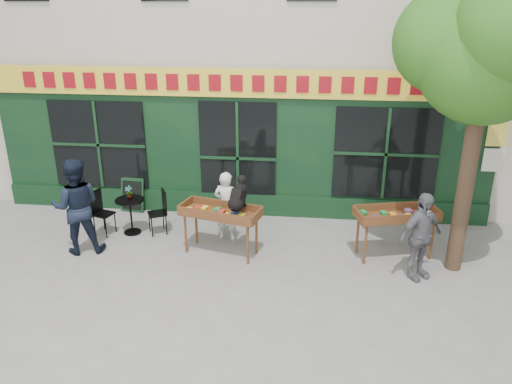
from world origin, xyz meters
TOP-DOWN VIEW (x-y plane):
  - ground at (0.00, 0.00)m, footprint 80.00×80.00m
  - street_tree at (4.34, 0.36)m, footprint 3.05×2.90m
  - book_cart_center at (-0.05, 0.37)m, footprint 1.61×0.98m
  - dog at (0.30, 0.32)m, footprint 0.48×0.67m
  - woman at (-0.05, 1.02)m, footprint 0.60×0.47m
  - book_cart_right at (3.26, 0.63)m, footprint 1.61×0.98m
  - man_right at (3.56, -0.12)m, footprint 0.99×0.85m
  - bistro_table at (-2.09, 1.04)m, footprint 0.60×0.60m
  - bistro_chair_left at (-2.72, 0.97)m, footprint 0.45×0.45m
  - bistro_chair_right at (-1.46, 1.13)m, footprint 0.49×0.49m
  - potted_plant at (-2.09, 1.04)m, footprint 0.16×0.11m
  - man_left at (-2.79, 0.14)m, footprint 1.10×0.97m
  - chalkboard at (-2.48, 2.19)m, footprint 0.58×0.25m

SIDE VIEW (x-z plane):
  - ground at x=0.00m, z-range 0.00..0.00m
  - chalkboard at x=-2.48m, z-range 0.01..0.79m
  - bistro_table at x=-2.09m, z-range 0.16..0.92m
  - bistro_chair_left at x=-2.72m, z-range 0.08..1.03m
  - bistro_chair_right at x=-1.46m, z-range 0.08..1.03m
  - woman at x=-0.05m, z-range 0.00..1.45m
  - man_right at x=3.56m, z-range 0.00..1.60m
  - book_cart_center at x=-0.05m, z-range 0.33..1.32m
  - book_cart_right at x=3.26m, z-range 0.33..1.32m
  - potted_plant at x=-2.09m, z-range 0.76..1.06m
  - man_left at x=-2.79m, z-range 0.00..1.89m
  - dog at x=0.30m, z-range 0.99..1.59m
  - street_tree at x=4.34m, z-range 1.31..6.91m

